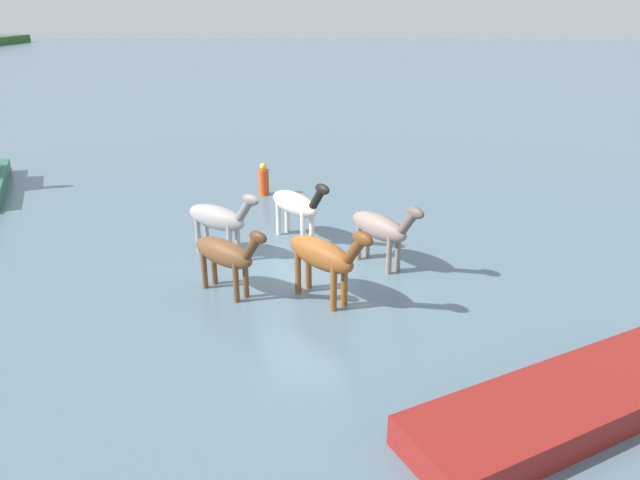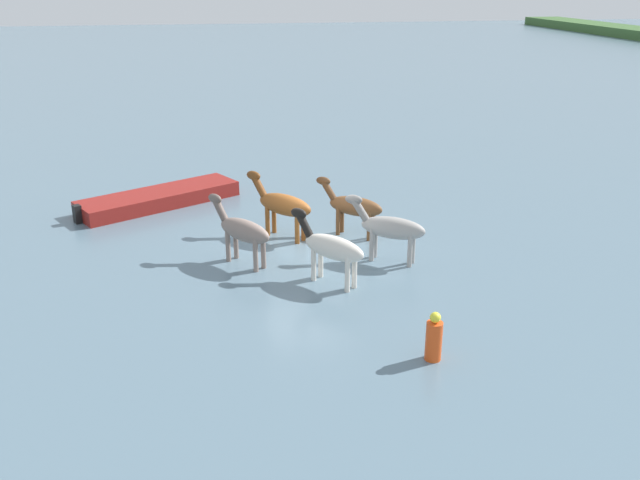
{
  "view_description": "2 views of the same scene",
  "coord_description": "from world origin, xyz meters",
  "px_view_note": "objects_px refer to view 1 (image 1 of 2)",
  "views": [
    {
      "loc": [
        -13.29,
        -0.85,
        6.26
      ],
      "look_at": [
        0.74,
        -0.44,
        0.64
      ],
      "focal_mm": 33.3,
      "sensor_mm": 36.0,
      "label": 1
    },
    {
      "loc": [
        18.67,
        -2.97,
        7.8
      ],
      "look_at": [
        0.92,
        0.21,
        0.71
      ],
      "focal_mm": 37.92,
      "sensor_mm": 36.0,
      "label": 2
    }
  ],
  "objects_px": {
    "horse_dark_mare": "(226,254)",
    "buoy_channel_marker": "(264,181)",
    "horse_gray_outer": "(381,228)",
    "horse_dun_straggler": "(219,218)",
    "horse_lead": "(296,205)",
    "horse_mid_herd": "(323,256)",
    "boat_launch_far": "(567,408)"
  },
  "relations": [
    {
      "from": "horse_mid_herd",
      "to": "horse_dun_straggler",
      "type": "distance_m",
      "value": 3.73
    },
    {
      "from": "horse_lead",
      "to": "boat_launch_far",
      "type": "height_order",
      "value": "horse_lead"
    },
    {
      "from": "horse_gray_outer",
      "to": "horse_dark_mare",
      "type": "height_order",
      "value": "horse_gray_outer"
    },
    {
      "from": "horse_mid_herd",
      "to": "buoy_channel_marker",
      "type": "height_order",
      "value": "horse_mid_herd"
    },
    {
      "from": "horse_dun_straggler",
      "to": "buoy_channel_marker",
      "type": "bearing_deg",
      "value": 117.52
    },
    {
      "from": "horse_dark_mare",
      "to": "horse_mid_herd",
      "type": "bearing_deg",
      "value": 31.73
    },
    {
      "from": "horse_gray_outer",
      "to": "horse_dun_straggler",
      "type": "distance_m",
      "value": 4.22
    },
    {
      "from": "horse_gray_outer",
      "to": "horse_lead",
      "type": "distance_m",
      "value": 2.83
    },
    {
      "from": "horse_gray_outer",
      "to": "boat_launch_far",
      "type": "bearing_deg",
      "value": -15.28
    },
    {
      "from": "horse_dun_straggler",
      "to": "horse_lead",
      "type": "distance_m",
      "value": 2.28
    },
    {
      "from": "horse_mid_herd",
      "to": "boat_launch_far",
      "type": "height_order",
      "value": "horse_mid_herd"
    },
    {
      "from": "horse_dark_mare",
      "to": "horse_mid_herd",
      "type": "xyz_separation_m",
      "value": [
        -0.26,
        -2.21,
        0.1
      ]
    },
    {
      "from": "horse_dark_mare",
      "to": "horse_dun_straggler",
      "type": "relative_size",
      "value": 0.91
    },
    {
      "from": "horse_dark_mare",
      "to": "horse_lead",
      "type": "distance_m",
      "value": 3.67
    },
    {
      "from": "horse_mid_herd",
      "to": "horse_dun_straggler",
      "type": "bearing_deg",
      "value": -175.45
    },
    {
      "from": "horse_dun_straggler",
      "to": "horse_lead",
      "type": "bearing_deg",
      "value": 64.12
    },
    {
      "from": "horse_dun_straggler",
      "to": "horse_lead",
      "type": "relative_size",
      "value": 1.07
    },
    {
      "from": "horse_dark_mare",
      "to": "buoy_channel_marker",
      "type": "distance_m",
      "value": 7.64
    },
    {
      "from": "horse_dark_mare",
      "to": "horse_gray_outer",
      "type": "bearing_deg",
      "value": 63.15
    },
    {
      "from": "horse_gray_outer",
      "to": "horse_mid_herd",
      "type": "bearing_deg",
      "value": -75.34
    },
    {
      "from": "horse_dark_mare",
      "to": "buoy_channel_marker",
      "type": "bearing_deg",
      "value": 128.87
    },
    {
      "from": "horse_gray_outer",
      "to": "buoy_channel_marker",
      "type": "relative_size",
      "value": 1.85
    },
    {
      "from": "horse_dun_straggler",
      "to": "horse_gray_outer",
      "type": "bearing_deg",
      "value": 25.33
    },
    {
      "from": "horse_dark_mare",
      "to": "horse_dun_straggler",
      "type": "bearing_deg",
      "value": 142.97
    },
    {
      "from": "horse_mid_herd",
      "to": "horse_lead",
      "type": "relative_size",
      "value": 1.01
    },
    {
      "from": "buoy_channel_marker",
      "to": "horse_gray_outer",
      "type": "bearing_deg",
      "value": -148.44
    },
    {
      "from": "horse_gray_outer",
      "to": "horse_lead",
      "type": "xyz_separation_m",
      "value": [
        1.74,
        2.23,
        0.01
      ]
    },
    {
      "from": "horse_mid_herd",
      "to": "boat_launch_far",
      "type": "relative_size",
      "value": 0.36
    },
    {
      "from": "horse_lead",
      "to": "buoy_channel_marker",
      "type": "height_order",
      "value": "horse_lead"
    },
    {
      "from": "horse_lead",
      "to": "boat_launch_far",
      "type": "distance_m",
      "value": 9.11
    },
    {
      "from": "horse_mid_herd",
      "to": "boat_launch_far",
      "type": "bearing_deg",
      "value": 1.58
    },
    {
      "from": "horse_dark_mare",
      "to": "horse_mid_herd",
      "type": "relative_size",
      "value": 0.97
    }
  ]
}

